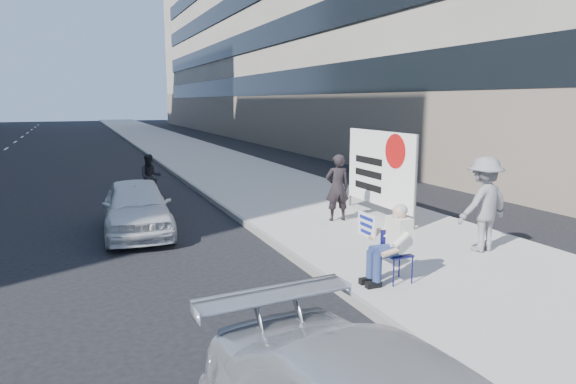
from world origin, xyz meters
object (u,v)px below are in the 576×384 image
protest_banner (380,168)px  pedestrian_woman (337,188)px  seated_protester (391,239)px  motorcycle (150,179)px  white_sedan_near (137,207)px  jogger (484,204)px

protest_banner → pedestrian_woman: bearing=179.5°
seated_protester → pedestrian_woman: (1.28, 4.26, 0.11)m
motorcycle → pedestrian_woman: bearing=-56.3°
seated_protester → pedestrian_woman: 4.45m
seated_protester → protest_banner: bearing=59.6°
protest_banner → motorcycle: size_ratio=1.50×
seated_protester → white_sedan_near: (-3.40, 5.48, -0.24)m
pedestrian_woman → protest_banner: size_ratio=0.54×
protest_banner → white_sedan_near: size_ratio=0.82×
pedestrian_woman → white_sedan_near: pedestrian_woman is taller
white_sedan_near → seated_protester: bearing=-54.8°
jogger → protest_banner: protest_banner is taller
jogger → protest_banner: size_ratio=0.62×
pedestrian_woman → motorcycle: (-3.77, 5.59, -0.34)m
seated_protester → jogger: bearing=17.1°
white_sedan_near → motorcycle: bearing=81.6°
jogger → motorcycle: jogger is taller
jogger → white_sedan_near: jogger is taller
jogger → protest_banner: (-0.22, 3.42, 0.31)m
seated_protester → white_sedan_near: size_ratio=0.35×
jogger → protest_banner: bearing=-92.9°
jogger → white_sedan_near: (-6.11, 4.64, -0.46)m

